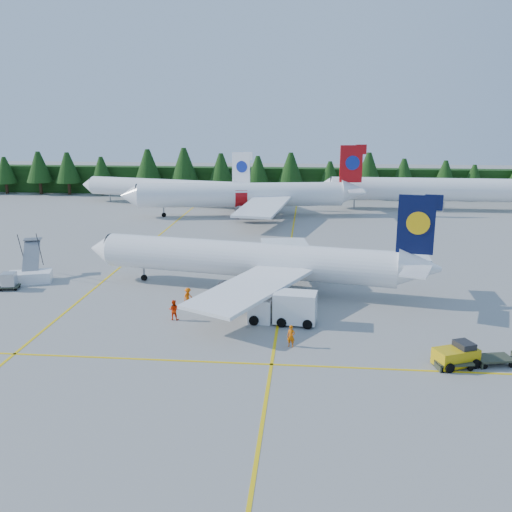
# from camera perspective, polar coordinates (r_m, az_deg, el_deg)

# --- Properties ---
(ground) EXTENTS (320.00, 320.00, 0.00)m
(ground) POSITION_cam_1_polar(r_m,az_deg,el_deg) (49.30, -4.99, -7.53)
(ground) COLOR #979792
(ground) RESTS_ON ground
(taxi_stripe_a) EXTENTS (0.25, 120.00, 0.01)m
(taxi_stripe_a) POSITION_cam_1_polar(r_m,az_deg,el_deg) (71.16, -13.25, -0.96)
(taxi_stripe_a) COLOR yellow
(taxi_stripe_a) RESTS_ON ground
(taxi_stripe_b) EXTENTS (0.25, 120.00, 0.01)m
(taxi_stripe_b) POSITION_cam_1_polar(r_m,az_deg,el_deg) (67.54, 3.06, -1.40)
(taxi_stripe_b) COLOR yellow
(taxi_stripe_b) RESTS_ON ground
(taxi_stripe_cross) EXTENTS (80.00, 0.25, 0.01)m
(taxi_stripe_cross) POSITION_cam_1_polar(r_m,az_deg,el_deg) (43.89, -6.41, -10.42)
(taxi_stripe_cross) COLOR yellow
(taxi_stripe_cross) RESTS_ON ground
(treeline_hedge) EXTENTS (220.00, 4.00, 6.00)m
(treeline_hedge) POSITION_cam_1_polar(r_m,az_deg,el_deg) (128.17, 1.56, 7.48)
(treeline_hedge) COLOR black
(treeline_hedge) RESTS_ON ground
(airliner_navy) EXTENTS (36.43, 29.72, 10.67)m
(airliner_navy) POSITION_cam_1_polar(r_m,az_deg,el_deg) (59.62, -1.60, -0.34)
(airliner_navy) COLOR white
(airliner_navy) RESTS_ON ground
(airliner_red) EXTENTS (42.42, 34.64, 12.40)m
(airliner_red) POSITION_cam_1_polar(r_m,az_deg,el_deg) (101.61, -1.92, 6.09)
(airliner_red) COLOR white
(airliner_red) RESTS_ON ground
(airliner_far_left) EXTENTS (36.39, 11.16, 10.73)m
(airliner_far_left) POSITION_cam_1_polar(r_m,az_deg,el_deg) (116.29, -9.92, 6.75)
(airliner_far_left) COLOR white
(airliner_far_left) RESTS_ON ground
(airliner_far_right) EXTENTS (43.46, 4.86, 12.64)m
(airliner_far_right) POSITION_cam_1_polar(r_m,az_deg,el_deg) (112.75, 16.36, 6.46)
(airliner_far_right) COLOR white
(airliner_far_right) RESTS_ON ground
(airstairs) EXTENTS (5.02, 6.82, 4.06)m
(airstairs) POSITION_cam_1_polar(r_m,az_deg,el_deg) (67.57, -21.64, -1.64)
(airstairs) COLOR white
(airstairs) RESTS_ON ground
(service_truck) EXTENTS (6.15, 2.75, 2.88)m
(service_truck) POSITION_cam_1_polar(r_m,az_deg,el_deg) (50.62, 2.70, -5.17)
(service_truck) COLOR white
(service_truck) RESTS_ON ground
(baggage_tug) EXTENTS (3.55, 2.79, 1.68)m
(baggage_tug) POSITION_cam_1_polar(r_m,az_deg,el_deg) (45.14, 19.44, -9.33)
(baggage_tug) COLOR #CAA30B
(baggage_tug) RESTS_ON ground
(crew_a) EXTENTS (0.73, 0.56, 1.79)m
(crew_a) POSITION_cam_1_polar(r_m,az_deg,el_deg) (45.88, 3.53, -8.01)
(crew_a) COLOR #DD5D04
(crew_a) RESTS_ON ground
(crew_b) EXTENTS (0.95, 0.76, 1.87)m
(crew_b) POSITION_cam_1_polar(r_m,az_deg,el_deg) (51.98, -8.23, -5.35)
(crew_b) COLOR #F22E05
(crew_b) RESTS_ON ground
(crew_c) EXTENTS (0.77, 0.87, 1.75)m
(crew_c) POSITION_cam_1_polar(r_m,az_deg,el_deg) (55.59, -6.82, -4.05)
(crew_c) COLOR #F65B05
(crew_c) RESTS_ON ground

